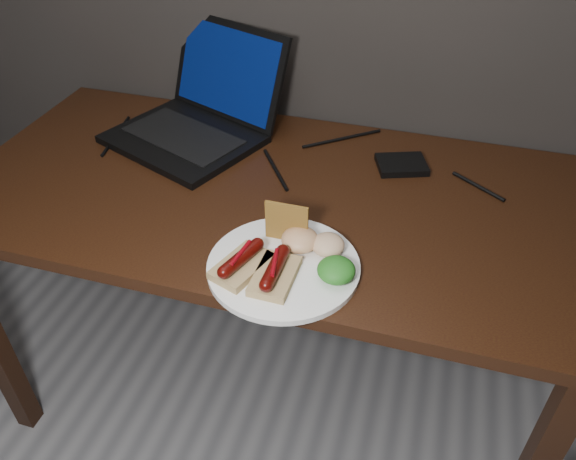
# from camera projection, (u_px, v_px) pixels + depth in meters

# --- Properties ---
(desk) EXTENTS (1.40, 0.70, 0.75)m
(desk) POSITION_uv_depth(u_px,v_px,m) (268.00, 220.00, 1.32)
(desk) COLOR black
(desk) RESTS_ON ground
(laptop) EXTENTS (0.46, 0.47, 0.25)m
(laptop) POSITION_uv_depth(u_px,v_px,m) (199.00, 115.00, 1.43)
(laptop) COLOR black
(laptop) RESTS_ON desk
(hard_drive) EXTENTS (0.14, 0.12, 0.02)m
(hard_drive) POSITION_uv_depth(u_px,v_px,m) (402.00, 165.00, 1.33)
(hard_drive) COLOR black
(hard_drive) RESTS_ON desk
(desk_cables) EXTENTS (0.98, 0.34, 0.01)m
(desk_cables) POSITION_uv_depth(u_px,v_px,m) (286.00, 153.00, 1.37)
(desk_cables) COLOR black
(desk_cables) RESTS_ON desk
(plate) EXTENTS (0.31, 0.31, 0.01)m
(plate) POSITION_uv_depth(u_px,v_px,m) (283.00, 266.00, 1.05)
(plate) COLOR white
(plate) RESTS_ON desk
(bread_sausage_left) EXTENTS (0.10, 0.13, 0.04)m
(bread_sausage_left) POSITION_uv_depth(u_px,v_px,m) (241.00, 263.00, 1.02)
(bread_sausage_left) COLOR tan
(bread_sausage_left) RESTS_ON plate
(bread_sausage_center) EXTENTS (0.07, 0.12, 0.04)m
(bread_sausage_center) POSITION_uv_depth(u_px,v_px,m) (275.00, 272.00, 1.00)
(bread_sausage_center) COLOR tan
(bread_sausage_center) RESTS_ON plate
(crispbread) EXTENTS (0.09, 0.01, 0.08)m
(crispbread) POSITION_uv_depth(u_px,v_px,m) (287.00, 222.00, 1.08)
(crispbread) COLOR #AB772E
(crispbread) RESTS_ON plate
(salad_greens) EXTENTS (0.07, 0.07, 0.04)m
(salad_greens) POSITION_uv_depth(u_px,v_px,m) (336.00, 270.00, 1.01)
(salad_greens) COLOR #0F4F15
(salad_greens) RESTS_ON plate
(salsa_mound) EXTENTS (0.07, 0.07, 0.04)m
(salsa_mound) POSITION_uv_depth(u_px,v_px,m) (300.00, 240.00, 1.07)
(salsa_mound) COLOR #AA3111
(salsa_mound) RESTS_ON plate
(coleslaw_mound) EXTENTS (0.06, 0.06, 0.04)m
(coleslaw_mound) POSITION_uv_depth(u_px,v_px,m) (328.00, 245.00, 1.06)
(coleslaw_mound) COLOR beige
(coleslaw_mound) RESTS_ON plate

